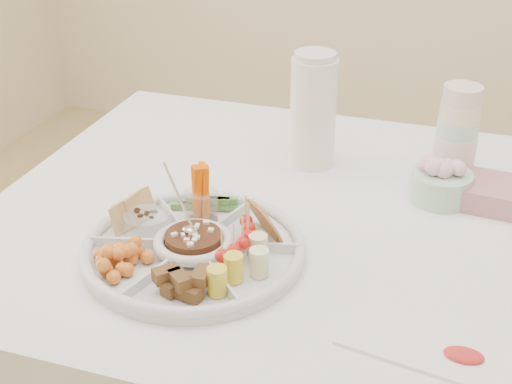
% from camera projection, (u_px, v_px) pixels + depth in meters
% --- Properties ---
extents(dining_table, '(1.52, 1.02, 0.76)m').
position_uv_depth(dining_table, '(369.00, 381.00, 1.50)').
color(dining_table, white).
rests_on(dining_table, floor).
extents(party_tray, '(0.46, 0.46, 0.04)m').
position_uv_depth(party_tray, '(194.00, 246.00, 1.23)').
color(party_tray, silver).
rests_on(party_tray, dining_table).
extents(bean_dip, '(0.12, 0.12, 0.04)m').
position_uv_depth(bean_dip, '(194.00, 242.00, 1.22)').
color(bean_dip, '#3B1F14').
rests_on(bean_dip, party_tray).
extents(tortillas, '(0.12, 0.12, 0.06)m').
position_uv_depth(tortillas, '(261.00, 218.00, 1.27)').
color(tortillas, '#A86E38').
rests_on(tortillas, party_tray).
extents(carrot_cucumber, '(0.15, 0.15, 0.11)m').
position_uv_depth(carrot_cucumber, '(203.00, 189.00, 1.32)').
color(carrot_cucumber, '#FA5F00').
rests_on(carrot_cucumber, party_tray).
extents(pita_raisins, '(0.14, 0.14, 0.06)m').
position_uv_depth(pita_raisins, '(136.00, 214.00, 1.28)').
color(pita_raisins, tan).
rests_on(pita_raisins, party_tray).
extents(cherries, '(0.13, 0.13, 0.04)m').
position_uv_depth(cherries, '(120.00, 258.00, 1.17)').
color(cherries, orange).
rests_on(cherries, party_tray).
extents(granola_chunks, '(0.13, 0.13, 0.05)m').
position_uv_depth(granola_chunks, '(182.00, 284.00, 1.11)').
color(granola_chunks, brown).
rests_on(granola_chunks, party_tray).
extents(banana_tomato, '(0.13, 0.13, 0.09)m').
position_uv_depth(banana_tomato, '(257.00, 251.00, 1.14)').
color(banana_tomato, '#E7E464').
rests_on(banana_tomato, party_tray).
extents(cup_stack, '(0.09, 0.09, 0.23)m').
position_uv_depth(cup_stack, '(458.00, 129.00, 1.43)').
color(cup_stack, silver).
rests_on(cup_stack, dining_table).
extents(thermos, '(0.11, 0.11, 0.25)m').
position_uv_depth(thermos, '(313.00, 109.00, 1.50)').
color(thermos, white).
rests_on(thermos, dining_table).
extents(flower_bowl, '(0.13, 0.13, 0.09)m').
position_uv_depth(flower_bowl, '(442.00, 180.00, 1.39)').
color(flower_bowl, '#A7C4B8').
rests_on(flower_bowl, dining_table).
extents(napkin_stack, '(0.15, 0.13, 0.05)m').
position_uv_depth(napkin_stack, '(489.00, 193.00, 1.39)').
color(napkin_stack, '#B37580').
rests_on(napkin_stack, dining_table).
extents(placemat, '(0.31, 0.14, 0.01)m').
position_uv_depth(placemat, '(442.00, 354.00, 1.01)').
color(placemat, silver).
rests_on(placemat, dining_table).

